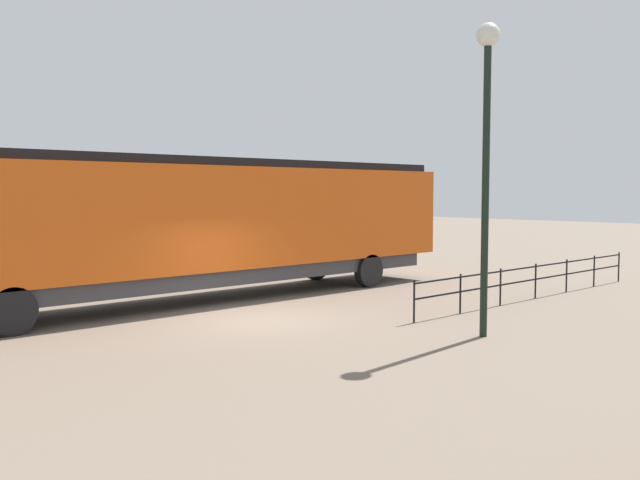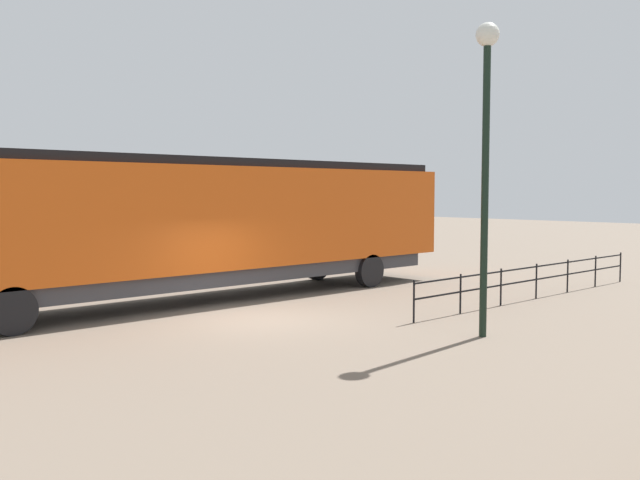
{
  "view_description": "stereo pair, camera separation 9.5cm",
  "coord_description": "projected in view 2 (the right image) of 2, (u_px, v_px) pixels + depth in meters",
  "views": [
    {
      "loc": [
        13.58,
        -10.53,
        3.2
      ],
      "look_at": [
        0.34,
        1.8,
        1.93
      ],
      "focal_mm": 38.88,
      "sensor_mm": 36.0,
      "label": 1
    },
    {
      "loc": [
        13.65,
        -10.46,
        3.2
      ],
      "look_at": [
        0.34,
        1.8,
        1.93
      ],
      "focal_mm": 38.88,
      "sensor_mm": 36.0,
      "label": 2
    }
  ],
  "objects": [
    {
      "name": "platform_fence",
      "position": [
        536.0,
        276.0,
        20.68
      ],
      "size": [
        0.05,
        11.44,
        1.05
      ],
      "color": "black",
      "rests_on": "ground_plane"
    },
    {
      "name": "locomotive",
      "position": [
        215.0,
        221.0,
        20.49
      ],
      "size": [
        2.94,
        18.11,
        4.15
      ],
      "color": "#D15114",
      "rests_on": "ground_plane"
    },
    {
      "name": "lamp_post",
      "position": [
        486.0,
        122.0,
        14.94
      ],
      "size": [
        0.51,
        0.51,
        6.81
      ],
      "color": "black",
      "rests_on": "ground_plane"
    },
    {
      "name": "ground_plane",
      "position": [
        258.0,
        320.0,
        17.31
      ],
      "size": [
        120.0,
        120.0,
        0.0
      ],
      "primitive_type": "plane",
      "color": "#756656"
    }
  ]
}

